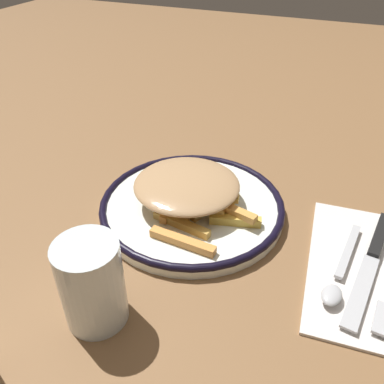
% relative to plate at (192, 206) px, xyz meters
% --- Properties ---
extents(ground_plane, '(2.60, 2.60, 0.00)m').
position_rel_plate_xyz_m(ground_plane, '(0.00, 0.00, -0.01)').
color(ground_plane, brown).
extents(plate, '(0.26, 0.26, 0.02)m').
position_rel_plate_xyz_m(plate, '(0.00, 0.00, 0.00)').
color(plate, white).
rests_on(plate, ground_plane).
extents(fries_heap, '(0.20, 0.18, 0.04)m').
position_rel_plate_xyz_m(fries_heap, '(0.00, -0.00, 0.03)').
color(fries_heap, gold).
rests_on(fries_heap, plate).
extents(napkin, '(0.16, 0.24, 0.01)m').
position_rel_plate_xyz_m(napkin, '(-0.24, 0.02, -0.01)').
color(napkin, silver).
rests_on(napkin, ground_plane).
extents(knife, '(0.05, 0.21, 0.01)m').
position_rel_plate_xyz_m(knife, '(-0.24, 0.01, 0.00)').
color(knife, black).
rests_on(knife, napkin).
extents(spoon, '(0.04, 0.15, 0.01)m').
position_rel_plate_xyz_m(spoon, '(-0.21, 0.06, 0.00)').
color(spoon, silver).
rests_on(spoon, napkin).
extents(water_glass, '(0.07, 0.07, 0.10)m').
position_rel_plate_xyz_m(water_glass, '(0.02, 0.20, 0.04)').
color(water_glass, silver).
rests_on(water_glass, ground_plane).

